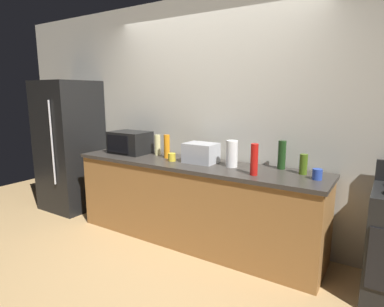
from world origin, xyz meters
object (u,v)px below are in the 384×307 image
paper_towel_roll (232,154)px  bottle_dish_soap (167,146)px  microwave (130,142)px  bottle_vinegar (158,145)px  bottle_hot_sauce (254,159)px  mug_blue (317,174)px  mug_yellow (172,157)px  toaster_oven (201,153)px  bottle_olive_oil (303,164)px  bottle_wine (282,155)px  refrigerator (70,146)px

paper_towel_roll → bottle_dish_soap: same height
microwave → bottle_vinegar: (0.36, 0.09, -0.01)m
bottle_hot_sauce → paper_towel_roll: bearing=148.7°
mug_blue → bottle_vinegar: bearing=176.0°
mug_yellow → toaster_oven: bearing=19.6°
bottle_hot_sauce → mug_yellow: (-0.99, 0.09, -0.10)m
microwave → bottle_olive_oil: (2.07, 0.08, -0.04)m
mug_yellow → bottle_wine: bearing=14.0°
bottle_hot_sauce → bottle_olive_oil: bearing=36.2°
bottle_olive_oil → mug_yellow: (-1.36, -0.18, -0.05)m
refrigerator → bottle_dish_soap: bearing=1.9°
bottle_dish_soap → paper_towel_roll: bearing=-0.4°
bottle_vinegar → bottle_hot_sauce: bottle_hot_sauce is taller
refrigerator → bottle_hot_sauce: refrigerator is taller
microwave → mug_yellow: size_ratio=5.48×
toaster_oven → bottle_dish_soap: bottle_dish_soap is taller
mug_blue → refrigerator: bearing=-179.8°
bottle_hot_sauce → mug_blue: size_ratio=3.08×
refrigerator → toaster_oven: 2.13m
paper_towel_roll → bottle_hot_sauce: bottle_hot_sauce is taller
refrigerator → bottle_dish_soap: (1.67, 0.06, 0.13)m
bottle_olive_oil → bottle_wine: bearing=156.7°
bottle_olive_oil → bottle_vinegar: bearing=179.8°
microwave → mug_yellow: bearing=-7.8°
toaster_oven → bottle_olive_oil: (1.05, 0.07, -0.01)m
bottle_hot_sauce → mug_yellow: size_ratio=3.32×
bottle_wine → bottle_hot_sauce: size_ratio=0.97×
bottle_hot_sauce → bottle_dish_soap: (-1.13, 0.20, -0.01)m
bottle_wine → bottle_dish_soap: size_ratio=1.05×
bottle_vinegar → mug_blue: bearing=-4.0°
bottle_hot_sauce → bottle_dish_soap: 1.15m
microwave → mug_blue: 2.22m
bottle_dish_soap → bottle_hot_sauce: bearing=-9.8°
toaster_oven → mug_blue: bearing=-2.4°
paper_towel_roll → bottle_vinegar: bearing=175.1°
toaster_oven → mug_yellow: size_ratio=3.88×
bottle_wine → bottle_hot_sauce: 0.40m
refrigerator → microwave: refrigerator is taller
mug_yellow → mug_blue: 1.51m
microwave → bottle_vinegar: bearing=14.1°
refrigerator → bottle_vinegar: (1.47, 0.14, 0.12)m
refrigerator → bottle_dish_soap: refrigerator is taller
bottle_olive_oil → microwave: bearing=-177.7°
paper_towel_roll → bottle_olive_oil: 0.69m
bottle_vinegar → bottle_wine: bearing=3.6°
refrigerator → bottle_wine: bearing=4.5°
mug_blue → mug_yellow: bearing=-177.8°
paper_towel_roll → mug_blue: bearing=-2.8°
bottle_hot_sauce → bottle_dish_soap: bottle_hot_sauce is taller
toaster_oven → mug_blue: (1.20, -0.05, -0.06)m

